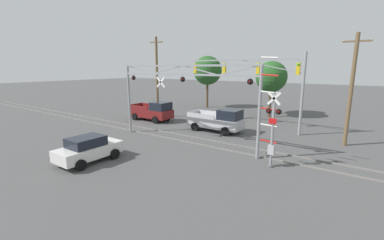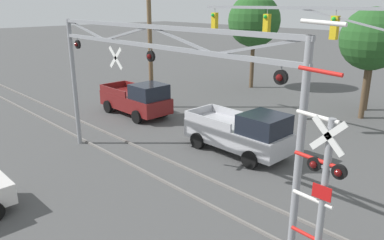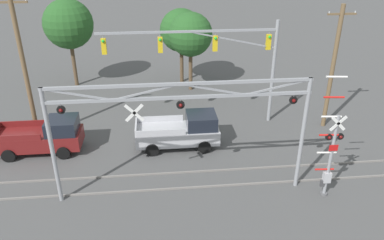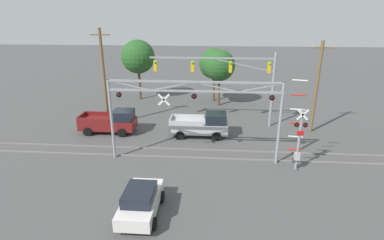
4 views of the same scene
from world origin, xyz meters
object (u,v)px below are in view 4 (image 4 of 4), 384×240
object	(u,v)px
crossing_gantry	(194,103)
background_tree_far_right_verge	(214,64)
crossing_signal_mast	(298,139)
background_tree_far_left_verge	(138,57)
pickup_truck_following	(111,122)
utility_pole_left	(104,77)
utility_pole_right	(317,87)
traffic_signal_span	(238,74)
sedan_waiting	(141,201)
pickup_truck_lead	(202,125)
background_tree_beyond_span	(219,66)

from	to	relation	value
crossing_gantry	background_tree_far_right_verge	bearing A→B (deg)	85.40
crossing_signal_mast	background_tree_far_left_verge	world-z (taller)	background_tree_far_left_verge
pickup_truck_following	background_tree_far_left_verge	size ratio (longest dim) A/B	0.68
crossing_gantry	utility_pole_left	world-z (taller)	utility_pole_left
crossing_signal_mast	utility_pole_right	world-z (taller)	utility_pole_right
pickup_truck_following	crossing_gantry	bearing A→B (deg)	-32.13
crossing_signal_mast	utility_pole_left	xyz separation A→B (m)	(-15.94, 7.66, 2.42)
crossing_signal_mast	traffic_signal_span	world-z (taller)	traffic_signal_span
sedan_waiting	pickup_truck_lead	bearing A→B (deg)	76.12
traffic_signal_span	background_tree_far_left_verge	xyz separation A→B (m)	(-11.50, 8.66, 0.32)
background_tree_far_left_verge	background_tree_far_right_verge	world-z (taller)	background_tree_far_left_verge
crossing_signal_mast	pickup_truck_following	world-z (taller)	crossing_signal_mast
crossing_signal_mast	pickup_truck_following	size ratio (longest dim) A/B	1.28
background_tree_beyond_span	sedan_waiting	bearing A→B (deg)	-101.59
pickup_truck_lead	utility_pole_right	distance (m)	10.59
crossing_signal_mast	pickup_truck_following	bearing A→B (deg)	158.67
background_tree_beyond_span	background_tree_far_left_verge	distance (m)	10.12
sedan_waiting	background_tree_far_right_verge	bearing A→B (deg)	80.83
sedan_waiting	utility_pole_right	world-z (taller)	utility_pole_right
utility_pole_right	background_tree_beyond_span	distance (m)	11.51
crossing_signal_mast	pickup_truck_lead	distance (m)	8.87
sedan_waiting	background_tree_far_left_verge	distance (m)	24.06
traffic_signal_span	utility_pole_left	xyz separation A→B (m)	(-12.33, -0.98, -0.28)
background_tree_far_left_verge	pickup_truck_following	bearing A→B (deg)	-89.46
traffic_signal_span	utility_pole_right	bearing A→B (deg)	-9.89
crossing_gantry	utility_pole_left	xyz separation A→B (m)	(-8.82, 6.75, 0.31)
sedan_waiting	pickup_truck_following	bearing A→B (deg)	115.52
crossing_signal_mast	pickup_truck_lead	size ratio (longest dim) A/B	1.26
sedan_waiting	background_tree_far_left_verge	size ratio (longest dim) A/B	0.53
pickup_truck_following	utility_pole_right	bearing A→B (deg)	4.99
crossing_gantry	utility_pole_right	bearing A→B (deg)	32.28
utility_pole_left	background_tree_beyond_span	world-z (taller)	utility_pole_left
crossing_gantry	background_tree_far_left_verge	size ratio (longest dim) A/B	1.65
crossing_gantry	traffic_signal_span	world-z (taller)	traffic_signal_span
crossing_gantry	background_tree_beyond_span	world-z (taller)	background_tree_beyond_span
crossing_gantry	utility_pole_right	world-z (taller)	utility_pole_right
traffic_signal_span	utility_pole_left	world-z (taller)	utility_pole_left
utility_pole_right	pickup_truck_following	bearing A→B (deg)	-175.01
utility_pole_left	crossing_signal_mast	bearing A→B (deg)	-25.68
traffic_signal_span	utility_pole_left	distance (m)	12.37
background_tree_far_right_verge	utility_pole_right	bearing A→B (deg)	-47.15
utility_pole_left	background_tree_far_right_verge	xyz separation A→B (m)	(10.13, 9.53, -0.12)
background_tree_beyond_span	background_tree_far_right_verge	distance (m)	2.04
crossing_gantry	pickup_truck_following	world-z (taller)	crossing_gantry
background_tree_beyond_span	background_tree_far_left_verge	size ratio (longest dim) A/B	0.88
traffic_signal_span	pickup_truck_lead	distance (m)	5.85
crossing_gantry	pickup_truck_lead	bearing A→B (deg)	84.96
crossing_gantry	sedan_waiting	xyz separation A→B (m)	(-2.38, -6.57, -3.58)
utility_pole_left	utility_pole_right	bearing A→B (deg)	-0.65
crossing_signal_mast	sedan_waiting	size ratio (longest dim) A/B	1.62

